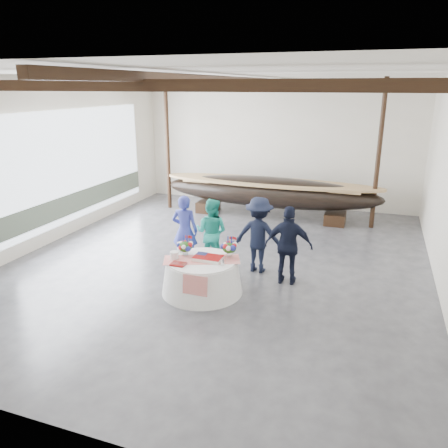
% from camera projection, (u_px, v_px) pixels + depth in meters
% --- Properties ---
extents(floor, '(10.00, 12.00, 0.01)m').
position_uv_depth(floor, '(221.00, 261.00, 11.05)').
color(floor, '#3D3D42').
rests_on(floor, ground).
extents(wall_back, '(10.00, 0.02, 4.50)m').
position_uv_depth(wall_back, '(277.00, 143.00, 15.75)').
color(wall_back, silver).
rests_on(wall_back, ground).
extents(wall_front, '(10.00, 0.02, 4.50)m').
position_uv_depth(wall_front, '(41.00, 269.00, 4.98)').
color(wall_front, silver).
rests_on(wall_front, ground).
extents(wall_left, '(0.02, 12.00, 4.50)m').
position_uv_depth(wall_left, '(49.00, 162.00, 11.97)').
color(wall_left, silver).
rests_on(wall_left, ground).
extents(ceiling, '(10.00, 12.00, 0.01)m').
position_uv_depth(ceiling, '(220.00, 74.00, 9.69)').
color(ceiling, white).
rests_on(ceiling, wall_back).
extents(pavilion_structure, '(9.80, 11.76, 4.50)m').
position_uv_depth(pavilion_structure, '(231.00, 96.00, 10.50)').
color(pavilion_structure, black).
rests_on(pavilion_structure, ground).
extents(open_bay, '(0.03, 7.00, 3.20)m').
position_uv_depth(open_bay, '(76.00, 171.00, 12.98)').
color(open_bay, silver).
rests_on(open_bay, ground).
extents(longboat_display, '(7.31, 1.46, 1.37)m').
position_uv_depth(longboat_display, '(269.00, 192.00, 14.49)').
color(longboat_display, black).
rests_on(longboat_display, ground).
extents(banquet_table, '(1.73, 1.73, 0.74)m').
position_uv_depth(banquet_table, '(202.00, 276.00, 9.31)').
color(banquet_table, white).
rests_on(banquet_table, ground).
extents(tabletop_items, '(1.69, 1.11, 0.40)m').
position_uv_depth(tabletop_items, '(204.00, 250.00, 9.30)').
color(tabletop_items, red).
rests_on(tabletop_items, banquet_table).
extents(guest_woman_blue, '(0.68, 0.49, 1.77)m').
position_uv_depth(guest_woman_blue, '(185.00, 231.00, 10.61)').
color(guest_woman_blue, navy).
rests_on(guest_woman_blue, ground).
extents(guest_woman_teal, '(0.85, 0.67, 1.68)m').
position_uv_depth(guest_woman_teal, '(211.00, 232.00, 10.62)').
color(guest_woman_teal, teal).
rests_on(guest_woman_teal, ground).
extents(guest_man_left, '(1.20, 0.73, 1.81)m').
position_uv_depth(guest_man_left, '(259.00, 235.00, 10.23)').
color(guest_man_left, black).
rests_on(guest_man_left, ground).
extents(guest_man_right, '(1.07, 0.50, 1.79)m').
position_uv_depth(guest_man_right, '(289.00, 246.00, 9.58)').
color(guest_man_right, black).
rests_on(guest_man_right, ground).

